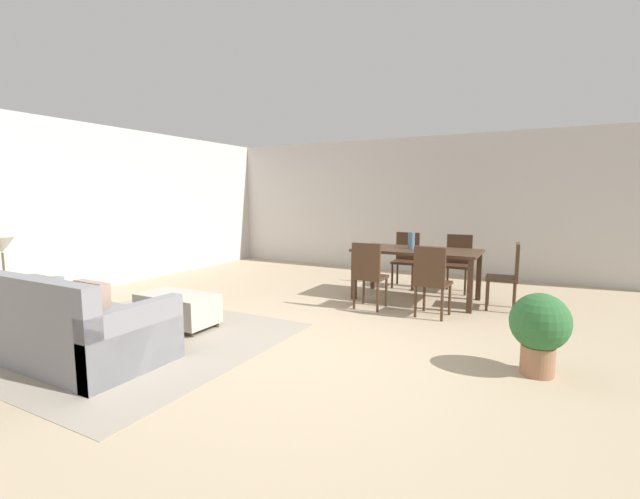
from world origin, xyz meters
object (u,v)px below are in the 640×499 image
Objects in this scene: dining_chair_far_left at (406,256)px; dining_chair_near_left at (368,272)px; potted_plant at (540,327)px; side_table at (6,294)px; vase_centerpiece at (411,240)px; couch at (64,328)px; table_lamp at (2,247)px; dining_chair_far_right at (458,260)px; ottoman_table at (177,308)px; dining_chair_head_east at (509,272)px; dining_table at (417,255)px; dining_chair_near_right at (431,278)px.

dining_chair_near_left is at bearing -90.47° from dining_chair_far_left.
dining_chair_far_left is at bearing 124.69° from potted_plant.
side_table is 5.56m from potted_plant.
side_table is at bearing -133.50° from vase_centerpiece.
table_lamp reaches higher than couch.
dining_chair_near_left and dining_chair_far_right have the same top height.
potted_plant is at bearing 7.38° from ottoman_table.
dining_chair_near_left is (1.70, 1.81, 0.29)m from ottoman_table.
dining_chair_head_east is (1.69, 0.86, 0.00)m from dining_chair_near_left.
table_lamp is at bearing -145.19° from ottoman_table.
dining_table is at bearing -64.21° from dining_chair_far_left.
table_lamp is 0.57× the size of dining_chair_near_right.
dining_chair_near_left is 1.28× the size of potted_plant.
table_lamp reaches higher than dining_chair_far_left.
table_lamp is 2.12× the size of vase_centerpiece.
vase_centerpiece is at bearing 46.50° from side_table.
dining_chair_near_right is 1.72m from dining_chair_far_right.
couch is 2.19× the size of dining_chair_near_left.
vase_centerpiece reaches higher than ottoman_table.
couch is 2.14× the size of ottoman_table.
dining_chair_far_right is (0.87, 1.71, 0.00)m from dining_chair_near_left.
dining_chair_head_east is 3.72× the size of vase_centerpiece.
dining_table is at bearing 45.57° from side_table.
dining_chair_near_left reaches higher than side_table.
dining_chair_far_left and dining_chair_far_right have the same top height.
dining_chair_far_left and dining_chair_head_east have the same top height.
potted_plant is at bearing 16.27° from side_table.
dining_chair_far_left is 1.00× the size of dining_chair_head_east.
table_lamp is 4.35m from dining_chair_near_left.
table_lamp is at bearing 26.57° from side_table.
ottoman_table is 2.50m from dining_chair_near_left.
table_lamp reaches higher than ottoman_table.
potted_plant reaches higher than side_table.
potted_plant is at bearing 22.89° from couch.
dining_chair_near_left is 1.00m from vase_centerpiece.
dining_chair_near_left and dining_chair_far_left have the same top height.
table_lamp reaches higher than dining_chair_near_right.
dining_chair_near_left and dining_chair_head_east have the same top height.
dining_chair_far_right is 1.00× the size of dining_chair_head_east.
dining_chair_far_left is at bearing 110.99° from vase_centerpiece.
dining_chair_far_left is at bearing 64.05° from ottoman_table.
potted_plant is (1.24, -3.03, -0.10)m from dining_chair_far_right.
dining_table is at bearing 45.57° from table_lamp.
dining_chair_near_right is at bearing -90.36° from dining_chair_far_right.
dining_chair_near_right is at bearing -0.58° from dining_chair_near_left.
dining_chair_head_east reaches higher than potted_plant.
dining_chair_near_left is 2.49m from potted_plant.
vase_centerpiece is (3.56, 3.75, -0.10)m from table_lamp.
dining_chair_near_right is at bearing 35.20° from ottoman_table.
dining_chair_far_left is (-0.84, 1.71, 0.00)m from dining_chair_near_right.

